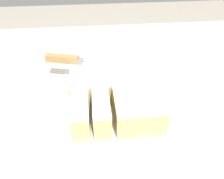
{
  "coord_description": "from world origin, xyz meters",
  "views": [
    {
      "loc": [
        -0.11,
        -0.54,
        1.39
      ],
      "look_at": [
        -0.06,
        -0.04,
        0.99
      ],
      "focal_mm": 35.0,
      "sensor_mm": 36.0,
      "label": 1
    }
  ],
  "objects": [
    {
      "name": "cake",
      "position": [
        -0.06,
        -0.04,
        0.99
      ],
      "size": [
        0.24,
        0.3,
        0.08
      ],
      "color": "tan",
      "rests_on": "cake_board"
    },
    {
      "name": "cake_board",
      "position": [
        -0.06,
        -0.04,
        0.95
      ],
      "size": [
        0.31,
        0.37,
        0.01
      ],
      "color": "silver",
      "rests_on": "countertop"
    },
    {
      "name": "countertop",
      "position": [
        0.0,
        0.0,
        0.47
      ],
      "size": [
        1.4,
        1.1,
        0.95
      ],
      "color": "beige",
      "rests_on": "ground_plane"
    },
    {
      "name": "knife",
      "position": [
        -0.18,
        0.06,
        1.04
      ],
      "size": [
        0.29,
        0.09,
        0.02
      ],
      "rotation": [
        0.0,
        0.0,
        -0.25
      ],
      "color": "silver",
      "rests_on": "cake"
    }
  ]
}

